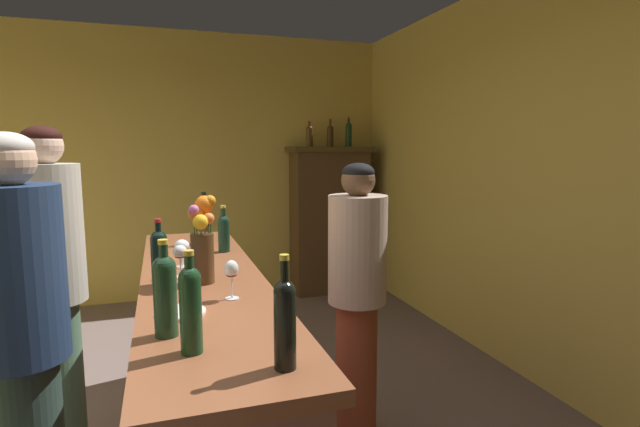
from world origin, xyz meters
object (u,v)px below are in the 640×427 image
(wine_bottle_merlot, at_px, (159,255))
(wine_glass_rear, at_px, (180,254))
(bar_counter, at_px, (206,372))
(display_bottle_center, at_px, (349,133))
(display_bottle_midleft, at_px, (330,135))
(wine_glass_mid, at_px, (231,271))
(wine_glass_front, at_px, (182,247))
(patron_in_grey, at_px, (52,283))
(patron_redhead, at_px, (21,336))
(wine_bottle_pinot, at_px, (205,220))
(display_cabinet, at_px, (329,217))
(cheese_plate, at_px, (181,312))
(display_bottle_left, at_px, (310,135))
(flower_arrangement, at_px, (202,238))
(wine_bottle_rose, at_px, (165,292))
(wine_bottle_malbec, at_px, (224,231))
(wine_bottle_syrah, at_px, (191,305))
(wine_bottle_riesling, at_px, (285,319))
(bartender, at_px, (357,291))

(wine_bottle_merlot, xyz_separation_m, wine_glass_rear, (0.10, 0.11, -0.02))
(bar_counter, distance_m, wine_bottle_merlot, 0.68)
(display_bottle_center, bearing_deg, display_bottle_midleft, 180.00)
(wine_glass_mid, xyz_separation_m, display_bottle_midleft, (1.56, 3.20, 0.66))
(display_bottle_center, bearing_deg, wine_bottle_merlot, -125.55)
(wine_glass_mid, relative_size, display_bottle_midleft, 0.54)
(wine_bottle_merlot, height_order, wine_glass_front, wine_bottle_merlot)
(wine_glass_front, bearing_deg, wine_glass_rear, -94.46)
(patron_in_grey, xyz_separation_m, patron_redhead, (0.01, -0.65, -0.03))
(wine_bottle_pinot, height_order, display_bottle_midleft, display_bottle_midleft)
(wine_bottle_merlot, relative_size, patron_in_grey, 0.18)
(display_cabinet, distance_m, cheese_plate, 3.77)
(display_bottle_midleft, xyz_separation_m, display_bottle_center, (0.22, -0.00, 0.02))
(display_bottle_midleft, xyz_separation_m, patron_redhead, (-2.35, -3.19, -0.85))
(wine_glass_mid, relative_size, display_bottle_left, 0.60)
(display_cabinet, height_order, flower_arrangement, display_cabinet)
(display_bottle_center, bearing_deg, wine_glass_rear, -125.32)
(flower_arrangement, distance_m, display_bottle_midleft, 3.40)
(wine_bottle_pinot, xyz_separation_m, display_bottle_left, (1.32, 1.93, 0.62))
(wine_bottle_rose, xyz_separation_m, wine_glass_rear, (0.08, 0.77, -0.04))
(bar_counter, relative_size, wine_glass_rear, 15.98)
(patron_in_grey, bearing_deg, wine_bottle_pinot, 33.93)
(wine_bottle_malbec, height_order, patron_in_grey, patron_in_grey)
(wine_glass_mid, distance_m, display_bottle_left, 3.52)
(wine_glass_mid, bearing_deg, wine_glass_front, 105.20)
(bar_counter, xyz_separation_m, wine_bottle_syrah, (-0.11, -0.92, 0.66))
(wine_bottle_syrah, bearing_deg, wine_glass_mid, 69.08)
(bar_counter, bearing_deg, wine_bottle_pinot, 84.10)
(display_bottle_midleft, distance_m, patron_redhead, 4.05)
(cheese_plate, distance_m, display_bottle_midleft, 3.85)
(flower_arrangement, relative_size, cheese_plate, 2.22)
(wine_bottle_syrah, distance_m, wine_bottle_pinot, 1.79)
(wine_bottle_riesling, bearing_deg, wine_glass_mid, 94.35)
(bar_counter, distance_m, display_cabinet, 3.26)
(wine_bottle_riesling, relative_size, wine_bottle_pinot, 0.97)
(patron_in_grey, bearing_deg, display_bottle_left, 47.35)
(wine_bottle_pinot, relative_size, flower_arrangement, 0.83)
(bar_counter, bearing_deg, bartender, -0.91)
(wine_bottle_rose, bearing_deg, wine_bottle_merlot, 91.64)
(wine_glass_rear, relative_size, patron_redhead, 0.10)
(wine_bottle_merlot, xyz_separation_m, display_bottle_center, (2.07, 2.89, 0.65))
(display_cabinet, relative_size, wine_bottle_pinot, 4.82)
(bar_counter, relative_size, patron_redhead, 1.52)
(wine_bottle_rose, xyz_separation_m, display_bottle_midleft, (1.83, 3.55, 0.62))
(display_cabinet, height_order, wine_glass_rear, display_cabinet)
(wine_bottle_riesling, distance_m, patron_redhead, 1.13)
(wine_glass_mid, relative_size, cheese_plate, 0.89)
(wine_bottle_rose, relative_size, wine_bottle_malbec, 1.16)
(flower_arrangement, height_order, bartender, bartender)
(wine_glass_mid, bearing_deg, bar_counter, 102.23)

